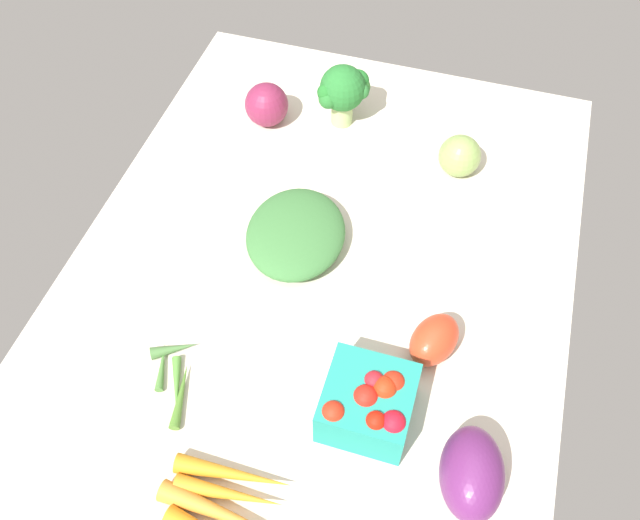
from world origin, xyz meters
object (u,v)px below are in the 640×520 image
Objects in this scene: broccoli_head at (344,90)px; berry_basket at (369,403)px; leafy_greens_clump at (296,233)px; red_onion_near_basket at (267,105)px; roma_tomato at (434,340)px; heirloom_tomato_green at (460,156)px; okra_pile at (175,373)px; carrot_bunch at (226,507)px; eggplant at (472,474)px.

broccoli_head reaches higher than berry_basket.
red_onion_near_basket is at bearing -151.66° from leafy_greens_clump.
red_onion_near_basket is 54.07cm from roma_tomato.
leafy_greens_clump is at bearing -43.10° from heirloom_tomato_green.
broccoli_head is at bearing 106.95° from red_onion_near_basket.
broccoli_head is at bearing -161.17° from berry_basket.
berry_basket reaches higher than red_onion_near_basket.
berry_basket is at bearing 174.27° from roma_tomato.
heirloom_tomato_green reaches higher than okra_pile.
carrot_bunch is (29.08, -19.63, -1.60)cm from roma_tomato.
okra_pile is (2.04, -26.83, -3.23)cm from berry_basket.
carrot_bunch is at bearing 6.41° from leafy_greens_clump.
eggplant is at bearing 112.91° from carrot_bunch.
leafy_greens_clump is 1.63× the size of berry_basket.
roma_tomato is 0.50× the size of carrot_bunch.
carrot_bunch is (67.43, 18.48, -2.58)cm from red_onion_near_basket.
carrot_bunch is at bearing -38.33° from berry_basket.
red_onion_near_basket is at bearing -147.75° from berry_basket.
red_onion_near_basket is 0.45× the size of carrot_bunch.
broccoli_head is at bearing 19.36° from eggplant.
red_onion_near_basket reaches higher than roma_tomato.
leafy_greens_clump is 1.07× the size of carrot_bunch.
carrot_bunch is at bearing 15.33° from red_onion_near_basket.
red_onion_near_basket reaches higher than okra_pile.
heirloom_tomato_green is 0.54× the size of okra_pile.
eggplant reaches higher than heirloom_tomato_green.
red_onion_near_basket is 52.87cm from okra_pile.
eggplant is at bearing -134.32° from roma_tomato.
heirloom_tomato_green is (6.48, 22.12, -3.59)cm from broccoli_head.
leafy_greens_clump is at bearing -144.07° from berry_basket.
broccoli_head is at bearing -106.34° from heirloom_tomato_green.
carrot_bunch is at bearing 167.45° from roma_tomato.
okra_pile is at bearing -31.21° from heirloom_tomato_green.
okra_pile is at bearing 5.47° from red_onion_near_basket.
heirloom_tomato_green is 58.64cm from okra_pile.
heirloom_tomato_green is 0.63× the size of berry_basket.
carrot_bunch is (41.90, 4.70, -1.10)cm from leafy_greens_clump.
berry_basket is 0.66× the size of carrot_bunch.
red_onion_near_basket reaches higher than heirloom_tomato_green.
heirloom_tomato_green reaches higher than carrot_bunch.
red_onion_near_basket is at bearing -73.05° from broccoli_head.
red_onion_near_basket is 0.69× the size of berry_basket.
okra_pile is 1.13× the size of eggplant.
heirloom_tomato_green is 54.42cm from eggplant.
eggplant is at bearing 28.64° from broccoli_head.
roma_tomato is (-12.15, 6.24, -1.03)cm from berry_basket.
heirloom_tomato_green reaches higher than roma_tomato.
leafy_greens_clump reaches higher than okra_pile.
broccoli_head is 1.36× the size of roma_tomato.
heirloom_tomato_green is at bearing 73.66° from broccoli_head.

